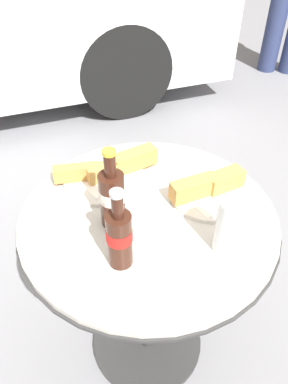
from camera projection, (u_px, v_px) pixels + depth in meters
name	position (u px, v px, depth m)	size (l,w,h in m)	color
ground_plane	(147.00, 341.00, 1.53)	(30.00, 30.00, 0.00)	gray
bistro_table	(148.00, 254.00, 1.17)	(0.73, 0.73, 0.73)	#333333
cola_bottle_left	(119.00, 237.00, 0.87)	(0.06, 0.06, 0.23)	#3D1E14
cola_bottle_right	(112.00, 196.00, 0.97)	(0.07, 0.07, 0.24)	#3D1E14
drinking_glass	(229.00, 228.00, 0.91)	(0.07, 0.07, 0.16)	silver
lunch_plate_near	(108.00, 172.00, 1.16)	(0.33, 0.25, 0.07)	silver
lunch_plate_far	(208.00, 190.00, 1.09)	(0.23, 0.23, 0.07)	silver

